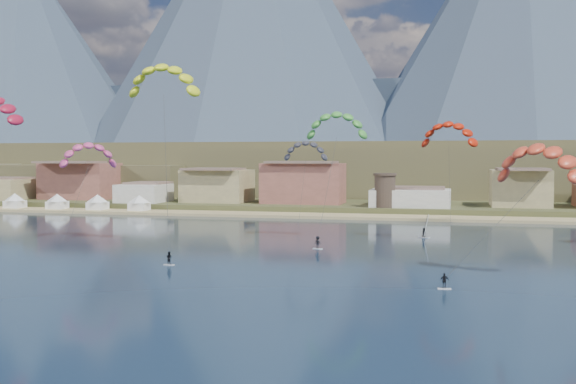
{
  "coord_description": "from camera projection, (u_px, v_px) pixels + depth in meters",
  "views": [
    {
      "loc": [
        21.59,
        -56.77,
        14.79
      ],
      "look_at": [
        0.0,
        32.0,
        10.0
      ],
      "focal_mm": 42.46,
      "sensor_mm": 36.0,
      "label": 1
    }
  ],
  "objects": [
    {
      "name": "distant_kite_pink",
      "position": [
        88.0,
        151.0,
        118.64
      ],
      "size": [
        10.44,
        8.97,
        18.98
      ],
      "color": "#262626",
      "rests_on": "ground"
    },
    {
      "name": "kitesurfer_yellow",
      "position": [
        164.0,
        76.0,
        107.43
      ],
      "size": [
        14.21,
        18.25,
        32.06
      ],
      "color": "silver",
      "rests_on": "ground"
    },
    {
      "name": "foothills",
      "position": [
        455.0,
        170.0,
        280.77
      ],
      "size": [
        940.0,
        210.0,
        18.0
      ],
      "color": "brown",
      "rests_on": "ground"
    },
    {
      "name": "beach",
      "position": [
        361.0,
        217.0,
        163.8
      ],
      "size": [
        2200.0,
        12.0,
        0.9
      ],
      "color": "tan",
      "rests_on": "ground"
    },
    {
      "name": "windsurfer",
      "position": [
        425.0,
        231.0,
        123.45
      ],
      "size": [
        2.65,
        2.66,
        4.22
      ],
      "color": "silver",
      "rests_on": "ground"
    },
    {
      "name": "town",
      "position": [
        225.0,
        181.0,
        188.36
      ],
      "size": [
        400.0,
        24.0,
        12.0
      ],
      "color": "silver",
      "rests_on": "ground"
    },
    {
      "name": "land",
      "position": [
        428.0,
        173.0,
        604.34
      ],
      "size": [
        2200.0,
        900.0,
        4.0
      ],
      "color": "brown",
      "rests_on": "ground"
    },
    {
      "name": "beach_tents",
      "position": [
        76.0,
        198.0,
        181.61
      ],
      "size": [
        43.4,
        6.4,
        5.0
      ],
      "color": "white",
      "rests_on": "ground"
    },
    {
      "name": "distant_kite_orange",
      "position": [
        449.0,
        130.0,
        115.61
      ],
      "size": [
        10.69,
        7.19,
        22.27
      ],
      "color": "#262626",
      "rests_on": "ground"
    },
    {
      "name": "ground",
      "position": [
        204.0,
        321.0,
        60.95
      ],
      "size": [
        2400.0,
        2400.0,
        0.0
      ],
      "primitive_type": "plane",
      "color": "black",
      "rests_on": "ground"
    },
    {
      "name": "mountain_ridge",
      "position": [
        425.0,
        49.0,
        855.75
      ],
      "size": [
        2060.0,
        480.0,
        400.0
      ],
      "color": "#2E3D4D",
      "rests_on": "ground"
    },
    {
      "name": "kitesurfer_orange",
      "position": [
        539.0,
        157.0,
        82.14
      ],
      "size": [
        17.65,
        14.94,
        20.18
      ],
      "color": "silver",
      "rests_on": "ground"
    },
    {
      "name": "distant_kite_dark",
      "position": [
        306.0,
        148.0,
        138.46
      ],
      "size": [
        9.73,
        6.54,
        19.57
      ],
      "color": "#262626",
      "rests_on": "ground"
    },
    {
      "name": "watchtower",
      "position": [
        385.0,
        190.0,
        170.06
      ],
      "size": [
        5.82,
        5.82,
        8.6
      ],
      "color": "#47382D",
      "rests_on": "ground"
    },
    {
      "name": "kitesurfer_green",
      "position": [
        337.0,
        122.0,
        117.35
      ],
      "size": [
        11.35,
        13.7,
        23.8
      ],
      "color": "silver",
      "rests_on": "ground"
    }
  ]
}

